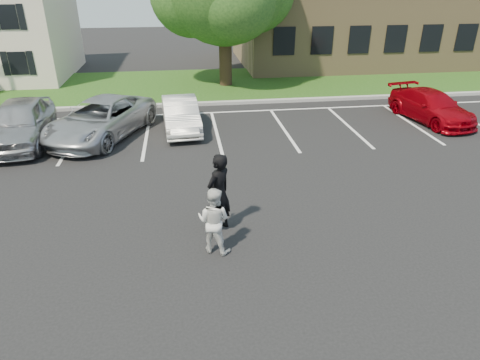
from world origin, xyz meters
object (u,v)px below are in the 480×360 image
(man_black_suit, at_px, (219,193))
(man_white_shirt, at_px, (214,220))
(car_white_sedan, at_px, (181,115))
(car_silver_west, at_px, (20,122))
(car_silver_minivan, at_px, (101,119))
(car_red_compact, at_px, (431,106))

(man_black_suit, relative_size, man_white_shirt, 1.28)
(car_white_sedan, bearing_deg, car_silver_west, -177.08)
(car_silver_west, xyz_separation_m, car_white_sedan, (5.95, 0.74, -0.18))
(man_white_shirt, bearing_deg, car_silver_west, -23.58)
(car_silver_west, height_order, car_silver_minivan, car_silver_west)
(man_white_shirt, distance_m, car_silver_minivan, 9.00)
(car_silver_west, bearing_deg, man_black_suit, -49.32)
(man_black_suit, relative_size, car_silver_west, 0.43)
(man_black_suit, height_order, car_white_sedan, man_black_suit)
(car_silver_minivan, xyz_separation_m, car_white_sedan, (3.09, 0.45, -0.09))
(car_silver_minivan, height_order, car_red_compact, car_silver_minivan)
(car_white_sedan, height_order, car_red_compact, car_white_sedan)
(car_silver_west, height_order, car_white_sedan, car_silver_west)
(man_white_shirt, height_order, car_silver_minivan, man_white_shirt)
(car_silver_west, distance_m, car_silver_minivan, 2.88)
(man_black_suit, xyz_separation_m, car_silver_minivan, (-3.93, 7.32, -0.29))
(man_black_suit, distance_m, car_silver_minivan, 8.31)
(man_white_shirt, bearing_deg, car_silver_minivan, -38.95)
(man_black_suit, xyz_separation_m, car_red_compact, (9.90, 7.48, -0.40))
(car_silver_minivan, bearing_deg, car_red_compact, 24.68)
(man_white_shirt, distance_m, car_red_compact, 13.12)
(car_silver_minivan, bearing_deg, car_silver_west, -150.17)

